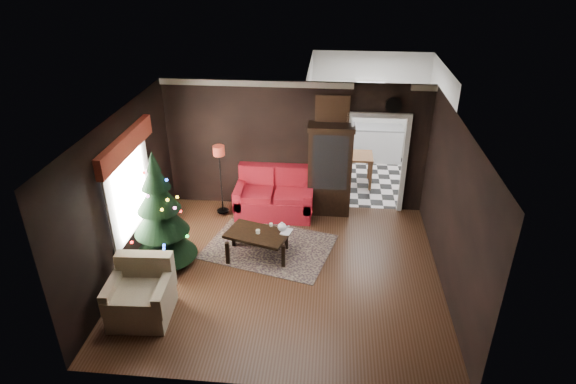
# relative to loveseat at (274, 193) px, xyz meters

# --- Properties ---
(floor) EXTENTS (5.50, 5.50, 0.00)m
(floor) POSITION_rel_loveseat_xyz_m (0.40, -2.05, -0.50)
(floor) COLOR black
(floor) RESTS_ON ground
(ceiling) EXTENTS (5.50, 5.50, 0.00)m
(ceiling) POSITION_rel_loveseat_xyz_m (0.40, -2.05, 2.30)
(ceiling) COLOR white
(ceiling) RESTS_ON ground
(wall_back) EXTENTS (5.50, 0.00, 5.50)m
(wall_back) POSITION_rel_loveseat_xyz_m (0.40, 0.45, 0.90)
(wall_back) COLOR black
(wall_back) RESTS_ON ground
(wall_front) EXTENTS (5.50, 0.00, 5.50)m
(wall_front) POSITION_rel_loveseat_xyz_m (0.40, -4.55, 0.90)
(wall_front) COLOR black
(wall_front) RESTS_ON ground
(wall_left) EXTENTS (0.00, 5.50, 5.50)m
(wall_left) POSITION_rel_loveseat_xyz_m (-2.35, -2.05, 0.90)
(wall_left) COLOR black
(wall_left) RESTS_ON ground
(wall_right) EXTENTS (0.00, 5.50, 5.50)m
(wall_right) POSITION_rel_loveseat_xyz_m (3.15, -2.05, 0.90)
(wall_right) COLOR black
(wall_right) RESTS_ON ground
(doorway) EXTENTS (1.10, 0.10, 2.10)m
(doorway) POSITION_rel_loveseat_xyz_m (2.10, 0.45, 0.55)
(doorway) COLOR silver
(doorway) RESTS_ON ground
(left_window) EXTENTS (0.05, 1.60, 1.40)m
(left_window) POSITION_rel_loveseat_xyz_m (-2.31, -1.85, 0.95)
(left_window) COLOR white
(left_window) RESTS_ON wall_left
(valance) EXTENTS (0.12, 2.10, 0.35)m
(valance) POSITION_rel_loveseat_xyz_m (-2.23, -1.85, 1.77)
(valance) COLOR maroon
(valance) RESTS_ON wall_left
(kitchen_floor) EXTENTS (3.00, 3.00, 0.00)m
(kitchen_floor) POSITION_rel_loveseat_xyz_m (2.10, 1.95, -0.50)
(kitchen_floor) COLOR white
(kitchen_floor) RESTS_ON ground
(kitchen_window) EXTENTS (0.70, 0.06, 0.70)m
(kitchen_window) POSITION_rel_loveseat_xyz_m (2.10, 3.40, 1.20)
(kitchen_window) COLOR white
(kitchen_window) RESTS_ON ground
(rug) EXTENTS (2.67, 2.22, 0.01)m
(rug) POSITION_rel_loveseat_xyz_m (0.05, -1.28, -0.49)
(rug) COLOR #321F29
(rug) RESTS_ON ground
(loveseat) EXTENTS (1.70, 0.90, 1.00)m
(loveseat) POSITION_rel_loveseat_xyz_m (0.00, 0.00, 0.00)
(loveseat) COLOR maroon
(loveseat) RESTS_ON ground
(curio_cabinet) EXTENTS (0.90, 0.45, 1.90)m
(curio_cabinet) POSITION_rel_loveseat_xyz_m (1.15, 0.22, 0.45)
(curio_cabinet) COLOR black
(curio_cabinet) RESTS_ON ground
(floor_lamp) EXTENTS (0.32, 0.32, 1.51)m
(floor_lamp) POSITION_rel_loveseat_xyz_m (-1.10, -0.12, 0.33)
(floor_lamp) COLOR black
(floor_lamp) RESTS_ON ground
(christmas_tree) EXTENTS (1.51, 1.51, 2.20)m
(christmas_tree) POSITION_rel_loveseat_xyz_m (-1.76, -1.96, 0.55)
(christmas_tree) COLOR black
(christmas_tree) RESTS_ON ground
(armchair) EXTENTS (0.99, 0.99, 0.96)m
(armchair) POSITION_rel_loveseat_xyz_m (-1.69, -3.37, -0.04)
(armchair) COLOR tan
(armchair) RESTS_ON ground
(coffee_table) EXTENTS (1.25, 0.96, 0.50)m
(coffee_table) POSITION_rel_loveseat_xyz_m (-0.12, -1.60, -0.24)
(coffee_table) COLOR black
(coffee_table) RESTS_ON rug
(teapot) EXTENTS (0.19, 0.19, 0.17)m
(teapot) POSITION_rel_loveseat_xyz_m (0.32, -1.48, 0.10)
(teapot) COLOR white
(teapot) RESTS_ON coffee_table
(cup_a) EXTENTS (0.08, 0.08, 0.05)m
(cup_a) POSITION_rel_loveseat_xyz_m (0.10, -1.33, 0.04)
(cup_a) COLOR white
(cup_a) RESTS_ON coffee_table
(cup_b) EXTENTS (0.09, 0.09, 0.07)m
(cup_b) POSITION_rel_loveseat_xyz_m (-0.11, -1.60, 0.04)
(cup_b) COLOR silver
(cup_b) RESTS_ON coffee_table
(book) EXTENTS (0.18, 0.06, 0.25)m
(book) POSITION_rel_loveseat_xyz_m (0.32, -1.50, 0.13)
(book) COLOR #7F685A
(book) RESTS_ON coffee_table
(wall_clock) EXTENTS (0.32, 0.32, 0.06)m
(wall_clock) POSITION_rel_loveseat_xyz_m (2.35, 0.40, 1.88)
(wall_clock) COLOR silver
(wall_clock) RESTS_ON wall_back
(painting) EXTENTS (0.62, 0.05, 0.52)m
(painting) POSITION_rel_loveseat_xyz_m (1.15, 0.41, 1.75)
(painting) COLOR #C08442
(painting) RESTS_ON wall_back
(kitchen_counter) EXTENTS (1.80, 0.60, 0.90)m
(kitchen_counter) POSITION_rel_loveseat_xyz_m (2.10, 3.15, -0.05)
(kitchen_counter) COLOR white
(kitchen_counter) RESTS_ON ground
(kitchen_table) EXTENTS (0.70, 0.70, 0.75)m
(kitchen_table) POSITION_rel_loveseat_xyz_m (1.80, 1.65, -0.12)
(kitchen_table) COLOR brown
(kitchen_table) RESTS_ON ground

